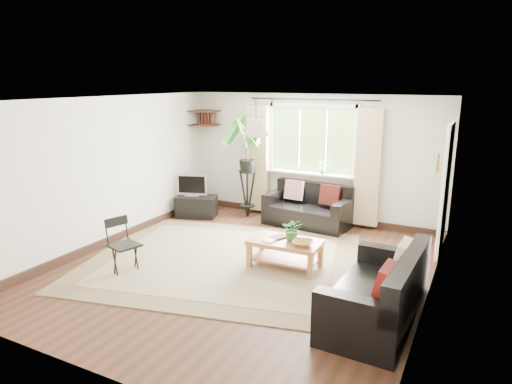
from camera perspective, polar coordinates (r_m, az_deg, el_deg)
The scene contains 24 objects.
floor at distance 6.68m, azimuth -1.58°, elevation -9.52°, with size 5.50×5.50×0.00m, color black.
ceiling at distance 6.14m, azimuth -1.73°, elevation 11.51°, with size 5.50×5.50×0.00m, color white.
wall_back at distance 8.77m, azimuth 7.01°, elevation 4.25°, with size 5.00×0.02×2.40m, color beige.
wall_front at distance 4.21m, azimuth -20.05°, elevation -7.23°, with size 5.00×0.02×2.40m, color beige.
wall_left at distance 7.79m, azimuth -18.03°, elevation 2.45°, with size 0.02×5.50×2.40m, color beige.
wall_right at distance 5.59m, azimuth 21.48°, elevation -2.19°, with size 0.02×5.50×2.40m, color beige.
rug at distance 6.96m, azimuth -4.19°, elevation -8.46°, with size 3.91×3.35×0.02m, color #BAAD90.
window at distance 8.68m, azimuth 6.99°, elevation 6.49°, with size 2.50×0.16×2.16m, color white, non-canonical shape.
door at distance 7.28m, azimuth 22.53°, elevation -0.31°, with size 0.06×0.96×2.06m, color silver.
corner_shelf at distance 9.47m, azimuth -6.46°, elevation 9.19°, with size 0.50×0.50×0.34m, color black, non-canonical shape.
pendant_lamp at distance 6.51m, azimuth 0.00°, elevation 8.57°, with size 0.36×0.36×0.54m, color beige, non-canonical shape.
wall_sconce at distance 5.77m, azimuth 21.58°, elevation 3.80°, with size 0.12×0.12×0.28m, color beige, non-canonical shape.
sofa_back at distance 8.50m, azimuth 6.47°, elevation -1.81°, with size 1.55×0.78×0.73m, color black, non-canonical shape.
sofa_right at distance 5.35m, azimuth 14.75°, elevation -11.54°, with size 0.85×1.69×0.80m, color black, non-canonical shape.
coffee_table at distance 6.64m, azimuth 3.65°, elevation -7.75°, with size 1.02×0.56×0.42m, color brown, non-canonical shape.
table_plant at distance 6.52m, azimuth 4.61°, elevation -4.67°, with size 0.30×0.26×0.33m, color #286227.
bowl at distance 6.37m, azimuth 5.87°, elevation -6.37°, with size 0.30×0.30×0.07m, color olive.
book_a at distance 6.57m, azimuth 1.25°, elevation -5.91°, with size 0.15×0.21×0.02m, color white.
book_b at distance 6.73m, azimuth 2.40°, elevation -5.42°, with size 0.18×0.24×0.02m, color brown.
tv_stand at distance 9.11m, azimuth -7.44°, elevation -1.80°, with size 0.77×0.43×0.41m, color black.
tv at distance 9.05m, azimuth -7.99°, elevation 0.92°, with size 0.59×0.20×0.45m, color #A5A5AA, non-canonical shape.
palm_stand at distance 8.86m, azimuth -1.09°, elevation 3.17°, with size 0.78×0.78×2.01m, color black, non-canonical shape.
folding_chair at distance 6.67m, azimuth -16.09°, elevation -6.55°, with size 0.40×0.40×0.78m, color black, non-canonical shape.
sill_plant at distance 8.60m, azimuth 8.27°, elevation 3.10°, with size 0.14×0.10×0.27m, color #2D6023.
Camera 1 is at (2.95, -5.38, 2.66)m, focal length 32.00 mm.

